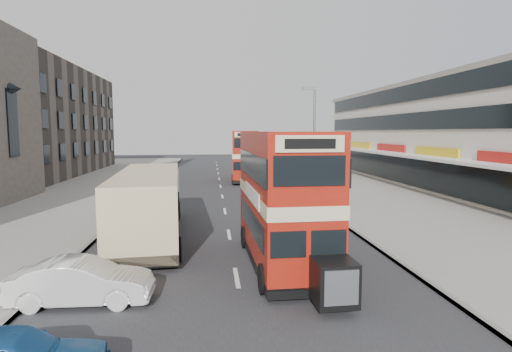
# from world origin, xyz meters

# --- Properties ---
(ground) EXTENTS (160.00, 160.00, 0.00)m
(ground) POSITION_xyz_m (0.00, 0.00, 0.00)
(ground) COLOR #28282B
(ground) RESTS_ON ground
(road_surface) EXTENTS (12.00, 90.00, 0.01)m
(road_surface) POSITION_xyz_m (0.00, 20.00, 0.01)
(road_surface) COLOR #28282B
(road_surface) RESTS_ON ground
(pavement_right) EXTENTS (12.00, 90.00, 0.15)m
(pavement_right) POSITION_xyz_m (12.00, 20.00, 0.07)
(pavement_right) COLOR gray
(pavement_right) RESTS_ON ground
(pavement_left) EXTENTS (12.00, 90.00, 0.15)m
(pavement_left) POSITION_xyz_m (-12.00, 20.00, 0.07)
(pavement_left) COLOR gray
(pavement_left) RESTS_ON ground
(kerb_left) EXTENTS (0.20, 90.00, 0.16)m
(kerb_left) POSITION_xyz_m (-6.10, 20.00, 0.07)
(kerb_left) COLOR gray
(kerb_left) RESTS_ON ground
(kerb_right) EXTENTS (0.20, 90.00, 0.16)m
(kerb_right) POSITION_xyz_m (6.10, 20.00, 0.07)
(kerb_right) COLOR gray
(kerb_right) RESTS_ON ground
(brick_terrace) EXTENTS (14.00, 28.00, 12.00)m
(brick_terrace) POSITION_xyz_m (-22.00, 38.00, 6.00)
(brick_terrace) COLOR #66594C
(brick_terrace) RESTS_ON ground
(commercial_row) EXTENTS (9.90, 46.20, 9.30)m
(commercial_row) POSITION_xyz_m (19.95, 22.00, 4.70)
(commercial_row) COLOR beige
(commercial_row) RESTS_ON ground
(street_lamp) EXTENTS (1.00, 0.20, 8.12)m
(street_lamp) POSITION_xyz_m (6.52, 18.00, 4.78)
(street_lamp) COLOR slate
(street_lamp) RESTS_ON ground
(bus_main) EXTENTS (2.60, 8.66, 4.76)m
(bus_main) POSITION_xyz_m (1.79, 3.25, 2.50)
(bus_main) COLOR black
(bus_main) RESTS_ON ground
(bus_second) EXTENTS (2.99, 8.92, 4.83)m
(bus_second) POSITION_xyz_m (2.59, 29.84, 2.54)
(bus_second) COLOR black
(bus_second) RESTS_ON ground
(coach) EXTENTS (3.52, 10.90, 2.84)m
(coach) POSITION_xyz_m (-3.72, 7.95, 1.68)
(coach) COLOR black
(coach) RESTS_ON ground
(car_left_front) EXTENTS (3.97, 1.46, 1.30)m
(car_left_front) POSITION_xyz_m (-4.52, 0.32, 0.65)
(car_left_front) COLOR white
(car_left_front) RESTS_ON ground
(car_right_a) EXTENTS (4.66, 2.09, 1.33)m
(car_right_a) POSITION_xyz_m (4.69, 15.85, 0.66)
(car_right_a) COLOR maroon
(car_right_a) RESTS_ON ground
(car_right_b) EXTENTS (4.80, 2.54, 1.28)m
(car_right_b) POSITION_xyz_m (5.46, 20.95, 0.64)
(car_right_b) COLOR orange
(car_right_b) RESTS_ON ground
(pedestrian_near) EXTENTS (0.71, 0.51, 1.84)m
(pedestrian_near) POSITION_xyz_m (7.56, 14.10, 1.07)
(pedestrian_near) COLOR gray
(pedestrian_near) RESTS_ON pavement_right
(pedestrian_far) EXTENTS (1.22, 0.93, 1.92)m
(pedestrian_far) POSITION_xyz_m (9.17, 29.81, 1.11)
(pedestrian_far) COLOR gray
(pedestrian_far) RESTS_ON pavement_right
(cyclist) EXTENTS (0.63, 1.69, 2.06)m
(cyclist) POSITION_xyz_m (4.17, 17.06, 0.70)
(cyclist) COLOR gray
(cyclist) RESTS_ON ground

